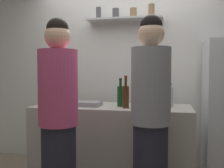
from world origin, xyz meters
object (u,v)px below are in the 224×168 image
baking_pan (86,104)px  person_grey_hoodie (151,118)px  water_bottle_plastic (169,97)px  person_pink_top (58,120)px  wine_bottle_amber_glass (126,96)px  wine_bottle_green_glass (120,96)px  utensil_holder (51,98)px

baking_pan → person_grey_hoodie: (0.76, -0.56, -0.04)m
person_grey_hoodie → baking_pan: bearing=35.8°
baking_pan → person_grey_hoodie: size_ratio=0.19×
baking_pan → water_bottle_plastic: water_bottle_plastic is taller
baking_pan → person_pink_top: person_pink_top is taller
wine_bottle_amber_glass → wine_bottle_green_glass: 0.14m
baking_pan → wine_bottle_amber_glass: size_ratio=0.98×
wine_bottle_green_glass → wine_bottle_amber_glass: bearing=-55.9°
baking_pan → wine_bottle_green_glass: bearing=5.9°
person_pink_top → water_bottle_plastic: bearing=158.0°
wine_bottle_amber_glass → wine_bottle_green_glass: (-0.08, 0.12, -0.01)m
wine_bottle_amber_glass → water_bottle_plastic: size_ratio=1.33×
water_bottle_plastic → person_grey_hoodie: person_grey_hoodie is taller
utensil_holder → wine_bottle_green_glass: bearing=-7.9°
wine_bottle_green_glass → water_bottle_plastic: wine_bottle_green_glass is taller
wine_bottle_green_glass → person_grey_hoodie: size_ratio=0.18×
person_pink_top → person_grey_hoodie: bearing=128.4°
wine_bottle_amber_glass → person_grey_hoodie: person_grey_hoodie is taller
wine_bottle_amber_glass → person_grey_hoodie: bearing=-58.7°
baking_pan → wine_bottle_green_glass: size_ratio=1.08×
baking_pan → person_pink_top: size_ratio=0.20×
baking_pan → wine_bottle_green_glass: wine_bottle_green_glass is taller
utensil_holder → person_pink_top: size_ratio=0.12×
baking_pan → person_grey_hoodie: 0.95m
baking_pan → water_bottle_plastic: bearing=6.3°
person_grey_hoodie → water_bottle_plastic: bearing=-31.4°
baking_pan → wine_bottle_amber_glass: wine_bottle_amber_glass is taller
utensil_holder → person_grey_hoodie: 1.46m
person_grey_hoodie → wine_bottle_green_glass: bearing=14.0°
person_grey_hoodie → person_pink_top: 0.80m
utensil_holder → water_bottle_plastic: (1.43, -0.06, 0.06)m
baking_pan → wine_bottle_amber_glass: 0.49m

